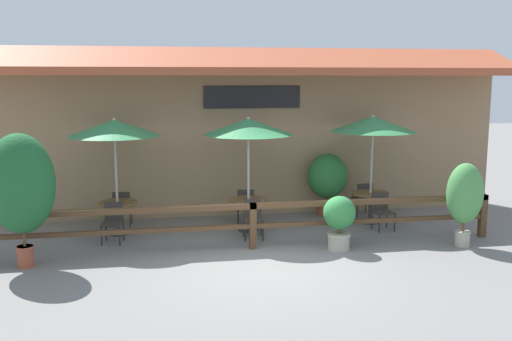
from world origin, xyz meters
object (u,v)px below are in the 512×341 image
Objects in this scene: patio_umbrella_far at (373,124)px; potted_plant_broad_leaf at (339,219)px; chair_near_streetside at (113,221)px; chair_near_wallside at (122,207)px; dining_table_far at (370,199)px; dining_table_middle at (248,205)px; chair_middle_streetside at (253,217)px; potted_plant_small_flowering at (465,196)px; patio_umbrella_middle at (248,127)px; patio_umbrella_near at (114,128)px; potted_plant_tall_tropical at (21,185)px; dining_table_near at (118,208)px; chair_far_wallside at (363,197)px; potted_plant_corner_fern at (327,179)px; chair_far_streetside at (382,209)px; chair_middle_wallside at (246,204)px.

patio_umbrella_far is 3.01m from potted_plant_broad_leaf.
potted_plant_broad_leaf is at bearing -6.52° from chair_near_streetside.
dining_table_far is (5.89, -0.63, 0.11)m from chair_near_wallside.
chair_near_wallside is 0.98× the size of dining_table_middle.
potted_plant_small_flowering reaches higher than chair_middle_streetside.
chair_near_wallside is 3.56m from patio_umbrella_middle.
patio_umbrella_near is 2.99× the size of dining_table_far.
potted_plant_broad_leaf is (4.58, -1.31, 0.17)m from chair_near_streetside.
chair_middle_streetside is at bearing 5.93° from chair_near_streetside.
dining_table_far is at bearing 4.25° from dining_table_middle.
potted_plant_tall_tropical is at bearing -164.78° from dining_table_far.
chair_near_streetside is at bearing 168.03° from potted_plant_small_flowering.
potted_plant_tall_tropical is at bearing -161.20° from chair_middle_streetside.
chair_middle_streetside reaches higher than dining_table_middle.
potted_plant_broad_leaf is at bearing 0.46° from potted_plant_tall_tropical.
potted_plant_tall_tropical reaches higher than dining_table_near.
potted_plant_small_flowering is (1.11, -2.89, 0.60)m from chair_far_wallside.
potted_plant_corner_fern is at bearing 9.91° from dining_table_near.
dining_table_far is (3.02, 0.87, 0.11)m from chair_middle_streetside.
potted_plant_corner_fern is at bearing 133.29° from patio_umbrella_far.
dining_table_near is 3.05m from chair_middle_streetside.
chair_middle_streetside is at bearing 14.69° from potted_plant_tall_tropical.
dining_table_middle is 0.35× the size of potted_plant_tall_tropical.
chair_far_streetside is at bearing 41.78° from potted_plant_broad_leaf.
dining_table_far is 0.79× the size of potted_plant_broad_leaf.
potted_plant_corner_fern reaches higher than chair_near_wallside.
chair_middle_streetside is 0.77× the size of potted_plant_broad_leaf.
chair_far_streetside is 1.83m from potted_plant_corner_fern.
potted_plant_corner_fern is at bearing -158.94° from chair_middle_wallside.
chair_near_streetside is 0.33× the size of patio_umbrella_far.
chair_middle_streetside is at bearing 156.29° from chair_near_wallside.
chair_middle_streetside is at bearing -164.01° from patio_umbrella_far.
potted_plant_tall_tropical reaches higher than chair_middle_wallside.
chair_far_wallside is at bearing -11.91° from potted_plant_corner_fern.
chair_far_streetside is (5.98, -0.66, -0.11)m from dining_table_near.
chair_far_streetside is (5.92, -1.32, 0.00)m from chair_near_wallside.
potted_plant_corner_fern is (6.68, 2.91, -0.60)m from potted_plant_tall_tropical.
potted_plant_small_flowering is (8.68, -0.16, -0.48)m from potted_plant_tall_tropical.
potted_plant_small_flowering reaches higher than chair_near_streetside.
dining_table_near is 1.00× the size of dining_table_far.
potted_plant_small_flowering is at bearing 161.99° from chair_near_wallside.
dining_table_near is 1.02× the size of chair_near_wallside.
potted_plant_broad_leaf is at bearing -23.55° from dining_table_near.
chair_middle_streetside is (2.87, -1.50, 0.00)m from chair_near_wallside.
patio_umbrella_middle reaches higher than dining_table_far.
chair_middle_wallside is 2.87m from potted_plant_broad_leaf.
dining_table_far is at bearing 20.10° from chair_middle_streetside.
dining_table_middle is 1.00× the size of dining_table_far.
patio_umbrella_near is at bearing 163.00° from potted_plant_small_flowering.
potted_plant_small_flowering is (7.13, -2.18, 0.49)m from dining_table_near.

